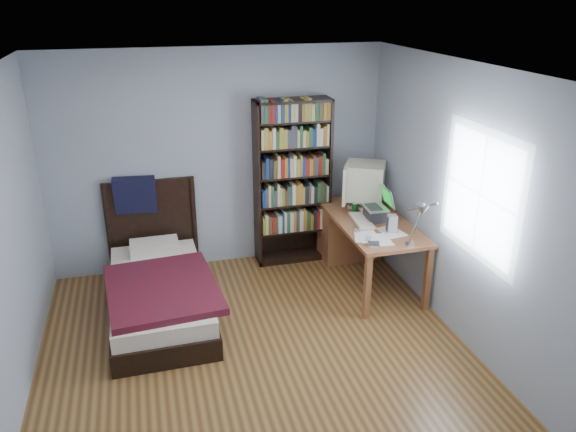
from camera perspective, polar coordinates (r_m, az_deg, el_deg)
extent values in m
plane|color=#563419|center=(5.10, -2.86, -14.69)|extent=(4.20, 4.20, 0.00)
plane|color=white|center=(4.13, -3.52, 14.39)|extent=(4.20, 4.20, 0.00)
cube|color=#9CA7B7|center=(6.42, -7.10, 5.59)|extent=(3.80, 0.04, 2.50)
cube|color=#9CA7B7|center=(2.74, 6.61, -18.99)|extent=(3.80, 0.04, 2.50)
cube|color=#9CA7B7|center=(5.16, 17.93, 0.56)|extent=(0.04, 4.20, 2.50)
cube|color=white|center=(4.98, 18.98, 2.08)|extent=(0.01, 1.14, 1.14)
cube|color=white|center=(4.97, 18.92, 2.07)|extent=(0.01, 1.00, 1.00)
cube|color=brown|center=(6.16, 8.37, -0.51)|extent=(0.75, 1.60, 0.04)
cube|color=brown|center=(5.58, 8.07, -7.16)|extent=(0.06, 0.06, 0.69)
cube|color=brown|center=(5.85, 13.99, -6.21)|extent=(0.06, 0.06, 0.69)
cube|color=brown|center=(6.84, 3.26, -1.29)|extent=(0.06, 0.06, 0.69)
cube|color=brown|center=(7.06, 8.29, -0.74)|extent=(0.06, 0.06, 0.69)
cube|color=brown|center=(6.79, 6.31, -1.55)|extent=(0.69, 0.40, 0.68)
cube|color=beige|center=(6.51, 7.39, 1.14)|extent=(0.36, 0.34, 0.03)
cylinder|color=beige|center=(6.50, 7.41, 1.54)|extent=(0.11, 0.11, 0.06)
cube|color=beige|center=(6.43, 7.78, 3.55)|extent=(0.57, 0.57, 0.41)
cube|color=beige|center=(6.35, 5.99, 3.40)|extent=(0.23, 0.39, 0.43)
cube|color=#3E9DE0|center=(6.35, 5.85, 3.39)|extent=(0.16, 0.29, 0.28)
cube|color=#2D2D30|center=(6.12, 8.81, 0.18)|extent=(0.20, 0.24, 0.13)
cube|color=#B8B7BC|center=(6.09, 8.85, 0.84)|extent=(0.23, 0.30, 0.02)
cube|color=#2D2D30|center=(6.08, 8.69, 0.92)|extent=(0.15, 0.24, 0.00)
cube|color=#B8B7BC|center=(6.11, 10.10, 1.93)|extent=(0.08, 0.29, 0.21)
cube|color=#0CBF26|center=(6.11, 10.01, 1.93)|extent=(0.06, 0.24, 0.16)
cube|color=#99999E|center=(5.60, 12.31, -2.75)|extent=(0.06, 0.05, 0.04)
cylinder|color=#99999E|center=(5.46, 12.77, -1.02)|extent=(0.02, 0.14, 0.38)
cylinder|color=#99999E|center=(5.16, 13.39, 0.84)|extent=(0.16, 0.32, 0.19)
cone|color=#99999E|center=(4.99, 13.51, 0.58)|extent=(0.12, 0.12, 0.10)
cube|color=beige|center=(6.07, 7.47, -0.47)|extent=(0.22, 0.46, 0.04)
cube|color=#969598|center=(5.83, 10.51, -0.78)|extent=(0.11, 0.11, 0.19)
cylinder|color=#083C0B|center=(6.30, 6.80, 0.82)|extent=(0.06, 0.06, 0.11)
ellipsoid|color=silver|center=(6.35, 7.64, 0.60)|extent=(0.07, 0.12, 0.04)
cube|color=#B8B7BC|center=(5.82, 7.00, -1.51)|extent=(0.05, 0.09, 0.02)
cube|color=#969598|center=(5.65, 8.16, -2.29)|extent=(0.09, 0.11, 0.02)
cube|color=#969598|center=(5.53, 8.71, -2.87)|extent=(0.13, 0.13, 0.02)
cube|color=black|center=(6.42, -3.18, 3.08)|extent=(0.03, 0.30, 1.94)
cube|color=black|center=(6.63, 3.96, 3.69)|extent=(0.03, 0.30, 1.94)
cube|color=black|center=(6.27, 0.47, 11.67)|extent=(0.87, 0.30, 0.03)
cube|color=black|center=(6.87, 0.43, -4.04)|extent=(0.87, 0.30, 0.06)
cube|color=black|center=(6.64, 0.13, 3.77)|extent=(0.87, 0.02, 1.94)
cube|color=olive|center=(6.48, 0.50, 3.59)|extent=(0.79, 0.22, 1.74)
cube|color=black|center=(5.85, -12.83, -8.74)|extent=(0.97, 1.90, 0.22)
cube|color=beige|center=(5.75, -12.99, -7.11)|extent=(0.93, 1.84, 0.16)
cube|color=maroon|center=(5.49, -12.65, -7.24)|extent=(1.11, 1.31, 0.07)
cube|color=beige|center=(6.32, -13.41, -3.09)|extent=(0.52, 0.34, 0.12)
cube|color=black|center=(6.56, -13.63, -1.01)|extent=(1.00, 0.05, 1.10)
cylinder|color=black|center=(6.56, -17.73, -1.47)|extent=(0.06, 0.06, 1.10)
cylinder|color=black|center=(6.56, -9.51, -0.67)|extent=(0.06, 0.06, 1.10)
cube|color=black|center=(6.39, -15.27, 2.06)|extent=(0.46, 0.20, 0.43)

